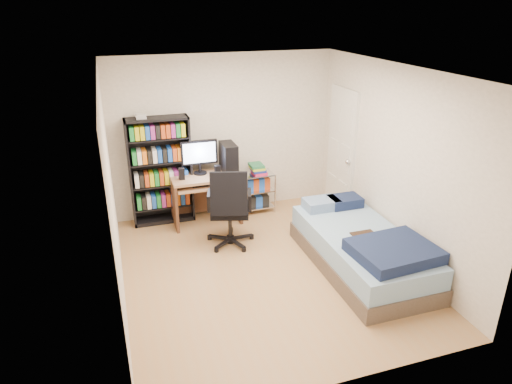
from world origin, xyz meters
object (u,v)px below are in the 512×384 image
object	(u,v)px
media_shelf	(160,170)
bed	(362,249)
computer_desk	(211,178)
office_chair	(230,221)

from	to	relation	value
media_shelf	bed	bearing A→B (deg)	-44.16
computer_desk	media_shelf	bearing A→B (deg)	166.09
office_chair	bed	distance (m)	1.83
computer_desk	office_chair	xyz separation A→B (m)	(0.06, -0.88, -0.33)
computer_desk	bed	world-z (taller)	computer_desk
office_chair	computer_desk	bearing A→B (deg)	109.76
media_shelf	bed	size ratio (longest dim) A/B	0.79
media_shelf	bed	world-z (taller)	media_shelf
media_shelf	computer_desk	size ratio (longest dim) A/B	1.33
computer_desk	bed	size ratio (longest dim) A/B	0.59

